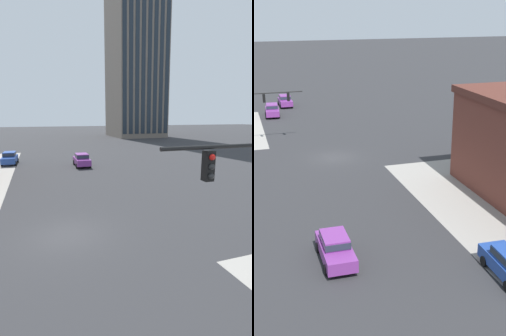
{
  "view_description": "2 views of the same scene",
  "coord_description": "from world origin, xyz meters",
  "views": [
    {
      "loc": [
        -1.33,
        -13.7,
        6.44
      ],
      "look_at": [
        5.56,
        6.12,
        2.25
      ],
      "focal_mm": 27.81,
      "sensor_mm": 36.0,
      "label": 1
    },
    {
      "loc": [
        9.11,
        44.47,
        14.69
      ],
      "look_at": [
        -1.04,
        12.11,
        2.81
      ],
      "focal_mm": 50.3,
      "sensor_mm": 36.0,
      "label": 2
    }
  ],
  "objects": [
    {
      "name": "residential_tower_skyline_right",
      "position": [
        29.47,
        66.24,
        35.92
      ],
      "size": [
        15.15,
        18.15,
        71.79
      ],
      "color": "#70665B",
      "rests_on": "ground"
    },
    {
      "name": "car_main_southbound_near",
      "position": [
        4.19,
        19.81,
        0.92
      ],
      "size": [
        1.94,
        4.42,
        1.68
      ],
      "color": "#7A3389",
      "rests_on": "ground"
    },
    {
      "name": "car_cross_westbound",
      "position": [
        -4.83,
        24.52,
        0.92
      ],
      "size": [
        2.02,
        4.46,
        1.68
      ],
      "color": "#23479E",
      "rests_on": "ground"
    },
    {
      "name": "ground_plane",
      "position": [
        0.0,
        0.0,
        0.0
      ],
      "size": [
        320.0,
        320.0,
        0.0
      ],
      "primitive_type": "plane",
      "color": "#2D2D30"
    }
  ]
}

